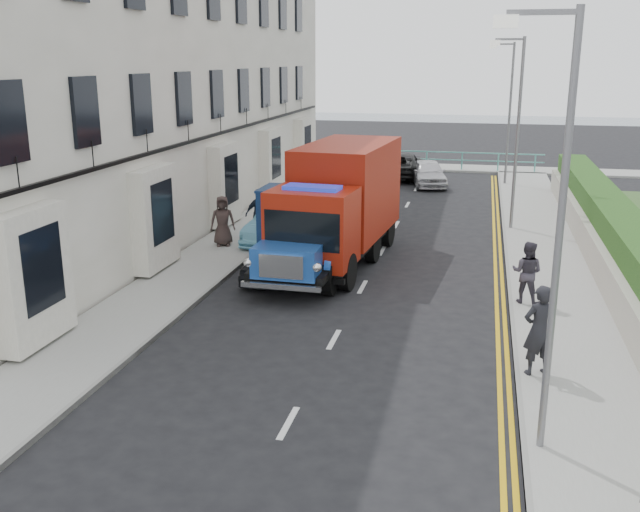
{
  "coord_description": "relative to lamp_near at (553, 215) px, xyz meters",
  "views": [
    {
      "loc": [
        3.08,
        -13.01,
        6.29
      ],
      "look_at": [
        -0.79,
        4.04,
        1.4
      ],
      "focal_mm": 40.0,
      "sensor_mm": 36.0,
      "label": 1
    }
  ],
  "objects": [
    {
      "name": "seafront_car_left",
      "position": [
        -5.26,
        27.19,
        -3.32
      ],
      "size": [
        2.79,
        5.1,
        1.36
      ],
      "primitive_type": "imported",
      "rotation": [
        0.0,
        0.0,
        3.26
      ],
      "color": "black",
      "rests_on": "ground"
    },
    {
      "name": "lamp_mid",
      "position": [
        0.0,
        16.0,
        0.0
      ],
      "size": [
        1.23,
        0.18,
        7.0
      ],
      "color": "slate",
      "rests_on": "ground"
    },
    {
      "name": "lamp_near",
      "position": [
        0.0,
        0.0,
        0.0
      ],
      "size": [
        1.23,
        0.18,
        7.0
      ],
      "color": "slate",
      "rests_on": "ground"
    },
    {
      "name": "seafront_railing",
      "position": [
        -4.18,
        30.2,
        -3.42
      ],
      "size": [
        13.0,
        0.08,
        1.11
      ],
      "color": "#59B2A5",
      "rests_on": "ground"
    },
    {
      "name": "promenade",
      "position": [
        -4.18,
        31.0,
        -3.94
      ],
      "size": [
        30.0,
        2.5,
        0.12
      ],
      "primitive_type": "cube",
      "color": "gray",
      "rests_on": "ground"
    },
    {
      "name": "pavement_east",
      "position": [
        1.12,
        11.0,
        -3.94
      ],
      "size": [
        2.6,
        38.0,
        0.12
      ],
      "primitive_type": "cube",
      "color": "gray",
      "rests_on": "ground"
    },
    {
      "name": "seafront_car_right",
      "position": [
        -3.68,
        25.03,
        -3.34
      ],
      "size": [
        2.35,
        4.1,
        1.31
      ],
      "primitive_type": "imported",
      "rotation": [
        0.0,
        0.0,
        0.22
      ],
      "color": "silver",
      "rests_on": "ground"
    },
    {
      "name": "pedestrian_west_far",
      "position": [
        -9.49,
        11.1,
        -3.03
      ],
      "size": [
        0.97,
        0.8,
        1.7
      ],
      "primitive_type": "imported",
      "rotation": [
        0.0,
        0.0,
        0.36
      ],
      "color": "#362927",
      "rests_on": "pavement_west"
    },
    {
      "name": "red_lorry",
      "position": [
        -5.32,
        10.52,
        -2.05
      ],
      "size": [
        2.97,
        7.17,
        3.66
      ],
      "rotation": [
        0.0,
        0.0,
        -0.09
      ],
      "color": "black",
      "rests_on": "ground"
    },
    {
      "name": "parked_car_mid",
      "position": [
        -7.78,
        12.45,
        -3.32
      ],
      "size": [
        1.94,
        4.28,
        1.36
      ],
      "primitive_type": "imported",
      "rotation": [
        0.0,
        0.0,
        -0.12
      ],
      "color": "#5BA3C3",
      "rests_on": "ground"
    },
    {
      "name": "garden_east",
      "position": [
        3.03,
        11.0,
        -3.1
      ],
      "size": [
        1.45,
        28.0,
        1.75
      ],
      "color": "#B2AD9E",
      "rests_on": "ground"
    },
    {
      "name": "ground",
      "position": [
        -4.18,
        2.0,
        -4.0
      ],
      "size": [
        120.0,
        120.0,
        0.0
      ],
      "primitive_type": "plane",
      "color": "black",
      "rests_on": "ground"
    },
    {
      "name": "pedestrian_east_far",
      "position": [
        0.22,
        7.32,
        -3.06
      ],
      "size": [
        0.94,
        0.83,
        1.64
      ],
      "primitive_type": "imported",
      "rotation": [
        0.0,
        0.0,
        2.84
      ],
      "color": "#38333E",
      "rests_on": "pavement_east"
    },
    {
      "name": "terrace_west",
      "position": [
        -13.65,
        15.0,
        3.17
      ],
      "size": [
        6.31,
        30.2,
        14.25
      ],
      "color": "silver",
      "rests_on": "ground"
    },
    {
      "name": "sea_plane",
      "position": [
        -4.18,
        62.0,
        -4.0
      ],
      "size": [
        120.0,
        120.0,
        0.0
      ],
      "primitive_type": "plane",
      "color": "slate",
      "rests_on": "ground"
    },
    {
      "name": "lamp_far",
      "position": [
        0.0,
        26.0,
        0.0
      ],
      "size": [
        1.23,
        0.18,
        7.0
      ],
      "color": "slate",
      "rests_on": "ground"
    },
    {
      "name": "pedestrian_east_near",
      "position": [
        0.22,
        2.86,
        -2.94
      ],
      "size": [
        0.81,
        0.69,
        1.87
      ],
      "primitive_type": "imported",
      "rotation": [
        0.0,
        0.0,
        3.58
      ],
      "color": "black",
      "rests_on": "pavement_east"
    },
    {
      "name": "bedford_lorry",
      "position": [
        -5.91,
        8.09,
        -2.74
      ],
      "size": [
        2.42,
        5.84,
        2.73
      ],
      "rotation": [
        0.0,
        0.0,
        -0.02
      ],
      "color": "black",
      "rests_on": "ground"
    },
    {
      "name": "pedestrian_west_near",
      "position": [
        -8.58,
        12.35,
        -3.0
      ],
      "size": [
        1.09,
        0.95,
        1.76
      ],
      "primitive_type": "imported",
      "rotation": [
        0.0,
        0.0,
        3.76
      ],
      "color": "#19212D",
      "rests_on": "pavement_west"
    },
    {
      "name": "pavement_west",
      "position": [
        -9.38,
        11.0,
        -3.94
      ],
      "size": [
        2.4,
        38.0,
        0.12
      ],
      "primitive_type": "cube",
      "color": "gray",
      "rests_on": "ground"
    },
    {
      "name": "parked_car_rear",
      "position": [
        -7.69,
        16.89,
        -3.32
      ],
      "size": [
        2.05,
        4.75,
        1.36
      ],
      "primitive_type": "imported",
      "rotation": [
        0.0,
        0.0,
        0.03
      ],
      "color": "#BBBCC1",
      "rests_on": "ground"
    },
    {
      "name": "parked_car_front",
      "position": [
        -6.78,
        8.56,
        -3.33
      ],
      "size": [
        1.6,
        3.91,
        1.33
      ],
      "primitive_type": "imported",
      "rotation": [
        0.0,
        0.0,
        0.01
      ],
      "color": "black",
      "rests_on": "ground"
    }
  ]
}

